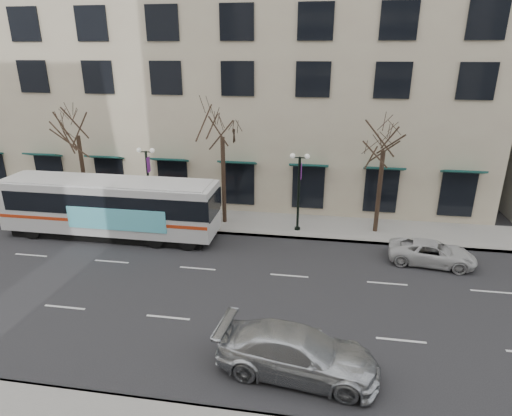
% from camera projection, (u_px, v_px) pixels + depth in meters
% --- Properties ---
extents(ground, '(160.00, 160.00, 0.00)m').
position_uv_depth(ground, '(184.00, 290.00, 21.14)').
color(ground, black).
rests_on(ground, ground).
extents(sidewalk_far, '(80.00, 4.00, 0.15)m').
position_uv_depth(sidewalk_far, '(298.00, 226.00, 28.69)').
color(sidewalk_far, gray).
rests_on(sidewalk_far, ground).
extents(building_hotel, '(40.00, 20.00, 24.00)m').
position_uv_depth(building_hotel, '(231.00, 39.00, 36.69)').
color(building_hotel, '#BAA98E').
rests_on(building_hotel, ground).
extents(tree_far_left, '(3.60, 3.60, 8.34)m').
position_uv_depth(tree_far_left, '(76.00, 121.00, 28.44)').
color(tree_far_left, black).
rests_on(tree_far_left, ground).
extents(tree_far_mid, '(3.60, 3.60, 8.55)m').
position_uv_depth(tree_far_mid, '(222.00, 122.00, 26.87)').
color(tree_far_mid, black).
rests_on(tree_far_mid, ground).
extents(tree_far_right, '(3.60, 3.60, 8.06)m').
position_uv_depth(tree_far_right, '(385.00, 134.00, 25.54)').
color(tree_far_right, black).
rests_on(tree_far_right, ground).
extents(lamp_post_left, '(1.22, 0.45, 5.21)m').
position_uv_depth(lamp_post_left, '(149.00, 181.00, 28.45)').
color(lamp_post_left, black).
rests_on(lamp_post_left, ground).
extents(lamp_post_right, '(1.22, 0.45, 5.21)m').
position_uv_depth(lamp_post_right, '(299.00, 189.00, 26.95)').
color(lamp_post_right, black).
rests_on(lamp_post_right, ground).
extents(city_bus, '(13.59, 3.05, 3.68)m').
position_uv_depth(city_bus, '(111.00, 206.00, 26.72)').
color(city_bus, silver).
rests_on(city_bus, ground).
extents(silver_car, '(6.18, 3.09, 1.72)m').
position_uv_depth(silver_car, '(297.00, 353.00, 15.51)').
color(silver_car, '#B4B8BC').
rests_on(silver_car, ground).
extents(white_pickup, '(4.86, 2.73, 1.28)m').
position_uv_depth(white_pickup, '(432.00, 253.00, 23.62)').
color(white_pickup, '#BBBBBB').
rests_on(white_pickup, ground).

